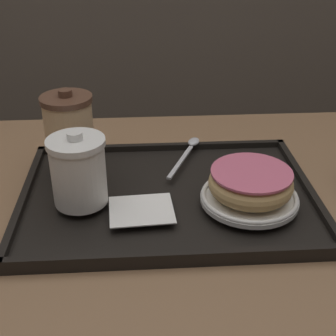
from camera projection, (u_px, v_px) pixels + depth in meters
cafe_table at (160, 276)px, 0.87m from camera, size 1.02×0.79×0.71m
serving_tray at (168, 196)px, 0.81m from camera, size 0.50×0.36×0.02m
napkin_paper at (141, 210)px, 0.75m from camera, size 0.11×0.09×0.00m
coffee_cup_front at (78, 171)px, 0.74m from camera, size 0.09×0.09×0.12m
coffee_cup_rear at (70, 133)px, 0.84m from camera, size 0.09×0.09×0.15m
plate_with_chocolate_donut at (249, 197)px, 0.77m from camera, size 0.16×0.16×0.01m
donut_chocolate_glazed at (251, 182)px, 0.75m from camera, size 0.14×0.14×0.04m
spoon at (190, 148)px, 0.93m from camera, size 0.08×0.16×0.01m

